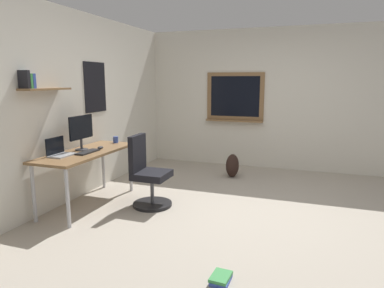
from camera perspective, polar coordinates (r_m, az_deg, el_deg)
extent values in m
plane|color=#ADA393|center=(4.55, 9.11, -10.98)|extent=(5.20, 5.20, 0.00)
cube|color=silver|center=(5.26, -17.83, 6.11)|extent=(5.00, 0.10, 2.60)
cube|color=olive|center=(4.51, -22.97, 8.33)|extent=(0.68, 0.20, 0.02)
cube|color=black|center=(5.45, -15.66, 8.99)|extent=(0.52, 0.01, 0.74)
cube|color=black|center=(4.31, -25.93, 9.55)|extent=(0.04, 0.14, 0.20)
cube|color=#3D934C|center=(4.34, -25.51, 9.34)|extent=(0.03, 0.14, 0.17)
cube|color=#3851B2|center=(4.37, -25.13, 9.38)|extent=(0.04, 0.14, 0.17)
cube|color=silver|center=(6.68, 13.31, 7.15)|extent=(0.10, 5.00, 2.60)
cube|color=olive|center=(6.73, 7.11, 7.80)|extent=(0.04, 1.10, 0.90)
cube|color=black|center=(6.71, 7.08, 7.80)|extent=(0.01, 0.94, 0.76)
cube|color=olive|center=(6.72, 6.93, 3.82)|extent=(0.12, 1.10, 0.03)
cube|color=olive|center=(4.76, -16.96, -1.33)|extent=(1.54, 0.60, 0.03)
cylinder|color=#B7B7BC|center=(4.17, -19.82, -8.38)|extent=(0.04, 0.04, 0.70)
cylinder|color=#B7B7BC|center=(5.30, -10.08, -3.94)|extent=(0.04, 0.04, 0.70)
cylinder|color=#B7B7BC|center=(4.48, -24.64, -7.42)|extent=(0.04, 0.04, 0.70)
cylinder|color=#B7B7BC|center=(5.54, -14.42, -3.46)|extent=(0.04, 0.04, 0.70)
cylinder|color=black|center=(4.73, -6.53, -9.81)|extent=(0.52, 0.52, 0.04)
cylinder|color=#4C4C51|center=(4.67, -6.58, -7.63)|extent=(0.05, 0.05, 0.34)
cube|color=black|center=(4.61, -6.63, -5.08)|extent=(0.44, 0.44, 0.09)
cube|color=black|center=(4.62, -8.99, -1.45)|extent=(0.40, 0.09, 0.48)
cube|color=#ADAFB5|center=(4.56, -20.62, -1.74)|extent=(0.31, 0.21, 0.02)
cube|color=black|center=(4.60, -21.66, -0.26)|extent=(0.31, 0.01, 0.21)
cylinder|color=#38383D|center=(4.85, -17.71, -0.88)|extent=(0.17, 0.17, 0.01)
cylinder|color=#38383D|center=(4.84, -17.76, 0.01)|extent=(0.03, 0.03, 0.14)
cube|color=black|center=(4.80, -17.81, 2.65)|extent=(0.46, 0.02, 0.31)
cube|color=black|center=(4.65, -16.79, -1.26)|extent=(0.37, 0.13, 0.02)
ellipsoid|color=#262628|center=(4.88, -14.86, -0.56)|extent=(0.10, 0.06, 0.03)
cylinder|color=#334CA5|center=(5.28, -12.48, 0.70)|extent=(0.08, 0.08, 0.09)
ellipsoid|color=black|center=(6.03, 6.67, -3.55)|extent=(0.32, 0.22, 0.40)
cube|color=#3851B2|center=(3.11, 4.79, -21.42)|extent=(0.21, 0.15, 0.03)
cube|color=#3D934C|center=(3.09, 4.76, -20.94)|extent=(0.22, 0.16, 0.03)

